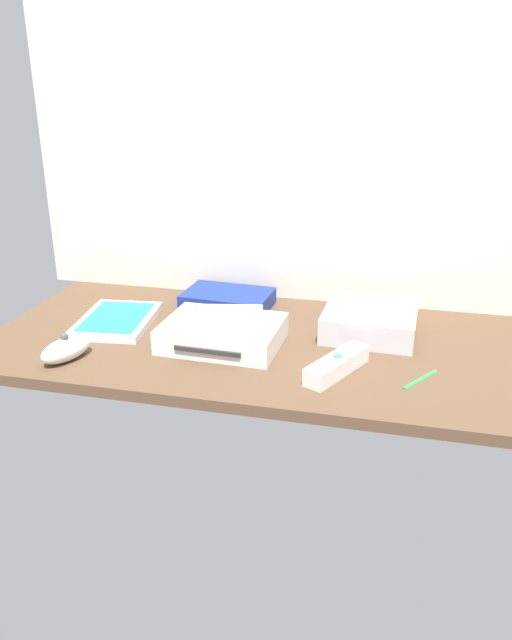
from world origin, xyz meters
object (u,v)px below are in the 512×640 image
object	(u,v)px
game_console	(223,333)
game_case	(117,320)
network_router	(228,300)
remote_wand	(337,365)
mini_computer	(370,320)
stylus_pen	(420,378)
remote_classic_pad	(222,317)
remote_nunchuk	(66,349)

from	to	relation	value
game_console	game_case	xyz separation A→B (cm)	(-23.31, 4.79, -1.44)
network_router	remote_wand	world-z (taller)	same
mini_computer	game_case	size ratio (longest dim) A/B	0.87
game_case	stylus_pen	xyz separation A→B (cm)	(58.54, -11.02, -0.41)
mini_computer	remote_wand	bearing A→B (deg)	-102.60
network_router	remote_wand	xyz separation A→B (cm)	(26.12, -25.82, -0.19)
game_console	remote_classic_pad	world-z (taller)	remote_classic_pad
game_console	network_router	world-z (taller)	game_console
remote_classic_pad	stylus_pen	world-z (taller)	remote_classic_pad
game_case	remote_nunchuk	distance (cm)	17.56
stylus_pen	network_router	bearing A→B (deg)	147.61
mini_computer	stylus_pen	world-z (taller)	mini_computer
game_console	network_router	size ratio (longest dim) A/B	1.15
remote_nunchuk	remote_classic_pad	bearing A→B (deg)	48.91
game_case	remote_wand	world-z (taller)	remote_wand
game_case	network_router	distance (cm)	23.62
game_console	remote_classic_pad	size ratio (longest dim) A/B	1.38
game_case	stylus_pen	distance (cm)	59.57
mini_computer	network_router	size ratio (longest dim) A/B	0.95
remote_classic_pad	remote_wand	bearing A→B (deg)	-29.03
remote_nunchuk	stylus_pen	distance (cm)	60.03
remote_wand	remote_classic_pad	xyz separation A→B (cm)	(-21.69, 6.89, 3.90)
network_router	remote_classic_pad	size ratio (longest dim) A/B	1.20
remote_nunchuk	stylus_pen	xyz separation A→B (cm)	(59.66, 6.46, -1.69)
game_case	remote_nunchuk	size ratio (longest dim) A/B	1.87
remote_wand	mini_computer	bearing A→B (deg)	103.22
network_router	stylus_pen	distance (cm)	46.96
game_case	remote_classic_pad	distance (cm)	24.26
stylus_pen	game_console	bearing A→B (deg)	169.96
remote_nunchuk	stylus_pen	size ratio (longest dim) A/B	1.21
game_console	mini_computer	distance (cm)	28.30
mini_computer	game_case	bearing A→B (deg)	-172.17
game_console	remote_wand	size ratio (longest dim) A/B	1.45
network_router	remote_wand	bearing A→B (deg)	-40.71
mini_computer	network_router	world-z (taller)	mini_computer
game_console	stylus_pen	distance (cm)	35.82
remote_nunchuk	remote_classic_pad	size ratio (longest dim) A/B	0.70
game_case	stylus_pen	bearing A→B (deg)	-17.13
game_console	mini_computer	bearing A→B (deg)	26.40
game_case	remote_wand	distance (cm)	46.52
network_router	remote_nunchuk	bearing A→B (deg)	-118.38
remote_nunchuk	stylus_pen	world-z (taller)	remote_nunchuk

